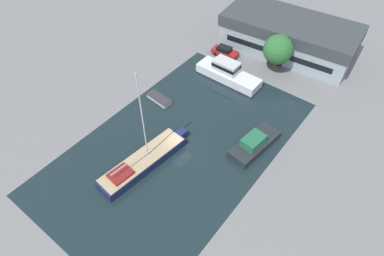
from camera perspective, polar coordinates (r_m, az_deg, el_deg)
ground_plane at (r=44.44m, az=-2.16°, el=-2.89°), size 440.00×440.00×0.00m
water_canal at (r=44.44m, az=-2.16°, el=-2.89°), size 21.56×36.15×0.01m
warehouse_building at (r=61.24m, az=15.84°, el=14.63°), size 22.69×12.01×5.70m
quay_tree_near_building at (r=55.16m, az=14.15°, el=12.55°), size 4.57×4.57×6.31m
parked_car at (r=59.09m, az=5.49°, el=12.57°), size 4.58×2.25×1.61m
sailboat_moored at (r=42.30m, az=-8.05°, el=-5.47°), size 4.18×13.29×13.69m
motor_cruiser at (r=53.66m, az=5.99°, el=9.00°), size 10.41×3.15×3.27m
small_dinghy at (r=50.53m, az=-5.46°, el=4.88°), size 4.13×2.03×0.51m
cabin_boat at (r=44.28m, az=10.33°, el=-2.57°), size 3.77×7.79×2.16m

